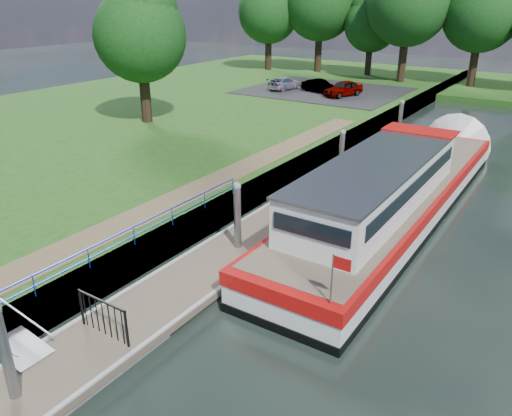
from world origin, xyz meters
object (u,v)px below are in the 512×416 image
Objects in this scene: car_b at (319,86)px; pontoon at (297,212)px; barge at (398,190)px; car_a at (343,88)px; car_c at (285,83)px.

pontoon is at bearing -139.00° from car_b.
car_a is at bearing 120.14° from barge.
pontoon is 27.50m from car_c.
car_c is (-6.00, 0.16, -0.11)m from car_a.
barge is at bearing -129.07° from car_b.
car_a is 1.12× the size of car_b.
car_b reaches higher than car_c.
barge is at bearing 37.10° from pontoon.
pontoon is 26.16m from car_b.
barge is (3.60, 2.72, 0.90)m from pontoon.
car_a is at bearing 109.72° from pontoon.
pontoon is 8.63× the size of car_b.
car_a is at bearing -172.32° from car_c.
pontoon is 7.80× the size of car_c.
pontoon is at bearing 130.66° from car_c.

